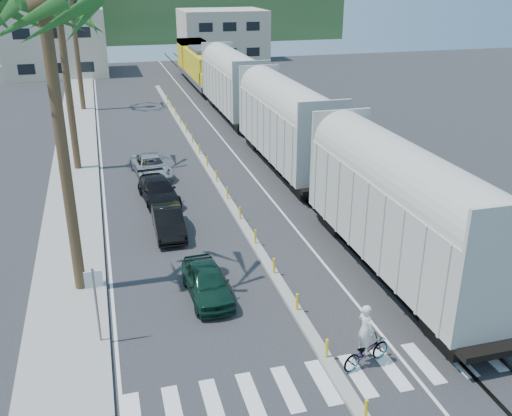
{
  "coord_description": "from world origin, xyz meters",
  "views": [
    {
      "loc": [
        -6.49,
        -15.58,
        12.17
      ],
      "look_at": [
        0.01,
        7.93,
        2.0
      ],
      "focal_mm": 40.0,
      "sensor_mm": 36.0,
      "label": 1
    }
  ],
  "objects": [
    {
      "name": "ground",
      "position": [
        0.0,
        0.0,
        0.0
      ],
      "size": [
        140.0,
        140.0,
        0.0
      ],
      "primitive_type": "plane",
      "color": "#28282B",
      "rests_on": "ground"
    },
    {
      "name": "sidewalk",
      "position": [
        -8.5,
        25.0,
        0.07
      ],
      "size": [
        3.0,
        90.0,
        0.15
      ],
      "primitive_type": "cube",
      "color": "gray",
      "rests_on": "ground"
    },
    {
      "name": "rails",
      "position": [
        5.0,
        28.0,
        0.03
      ],
      "size": [
        1.56,
        100.0,
        0.06
      ],
      "color": "black",
      "rests_on": "ground"
    },
    {
      "name": "median",
      "position": [
        0.0,
        19.96,
        0.09
      ],
      "size": [
        0.45,
        60.0,
        0.85
      ],
      "color": "gray",
      "rests_on": "ground"
    },
    {
      "name": "crosswalk",
      "position": [
        0.0,
        -2.0,
        0.01
      ],
      "size": [
        14.0,
        2.2,
        0.01
      ],
      "primitive_type": "cube",
      "color": "silver",
      "rests_on": "ground"
    },
    {
      "name": "lane_markings",
      "position": [
        -2.15,
        25.0,
        0.0
      ],
      "size": [
        9.42,
        90.0,
        0.01
      ],
      "color": "silver",
      "rests_on": "ground"
    },
    {
      "name": "freight_train",
      "position": [
        5.0,
        24.41,
        2.91
      ],
      "size": [
        3.0,
        60.94,
        5.85
      ],
      "color": "#BBB9AC",
      "rests_on": "ground"
    },
    {
      "name": "street_sign",
      "position": [
        -7.3,
        2.0,
        1.97
      ],
      "size": [
        0.6,
        0.08,
        3.0
      ],
      "color": "slate",
      "rests_on": "ground"
    },
    {
      "name": "buildings",
      "position": [
        -6.41,
        71.66,
        4.36
      ],
      "size": [
        38.0,
        27.0,
        10.0
      ],
      "color": "#B5A790",
      "rests_on": "ground"
    },
    {
      "name": "hillside",
      "position": [
        0.0,
        100.0,
        6.0
      ],
      "size": [
        80.0,
        20.0,
        12.0
      ],
      "primitive_type": "cube",
      "color": "#385628",
      "rests_on": "ground"
    },
    {
      "name": "car_lead",
      "position": [
        -3.07,
        4.12,
        0.67
      ],
      "size": [
        1.9,
        4.06,
        1.34
      ],
      "primitive_type": "imported",
      "rotation": [
        0.0,
        0.0,
        0.04
      ],
      "color": "#103123",
      "rests_on": "ground"
    },
    {
      "name": "car_second",
      "position": [
        -3.8,
        10.52,
        0.66
      ],
      "size": [
        1.5,
        4.06,
        1.33
      ],
      "primitive_type": "imported",
      "rotation": [
        0.0,
        0.0,
        -0.01
      ],
      "color": "black",
      "rests_on": "ground"
    },
    {
      "name": "car_third",
      "position": [
        -3.78,
        15.0,
        0.65
      ],
      "size": [
        2.72,
        4.86,
        1.31
      ],
      "primitive_type": "imported",
      "rotation": [
        0.0,
        0.0,
        0.1
      ],
      "color": "black",
      "rests_on": "ground"
    },
    {
      "name": "car_rear",
      "position": [
        -3.71,
        19.59,
        0.64
      ],
      "size": [
        2.93,
        4.97,
        1.28
      ],
      "primitive_type": "imported",
      "rotation": [
        0.0,
        0.0,
        0.09
      ],
      "color": "#B2B5B8",
      "rests_on": "ground"
    },
    {
      "name": "cyclist",
      "position": [
        1.16,
        -1.53,
        0.72
      ],
      "size": [
        1.82,
        2.33,
        2.32
      ],
      "rotation": [
        0.0,
        0.0,
        1.89
      ],
      "color": "#9EA0A5",
      "rests_on": "ground"
    }
  ]
}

